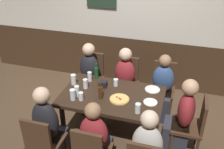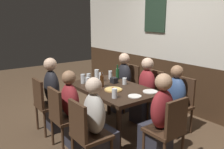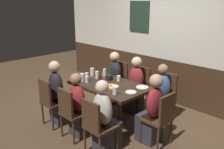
{
  "view_description": "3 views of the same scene",
  "coord_description": "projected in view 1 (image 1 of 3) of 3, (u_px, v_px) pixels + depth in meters",
  "views": [
    {
      "loc": [
        0.84,
        -2.83,
        2.73
      ],
      "look_at": [
        -0.02,
        0.06,
        1.03
      ],
      "focal_mm": 41.03,
      "sensor_mm": 36.0,
      "label": 1
    },
    {
      "loc": [
        2.83,
        -2.13,
        1.79
      ],
      "look_at": [
        -0.03,
        0.01,
        0.94
      ],
      "focal_mm": 38.19,
      "sensor_mm": 36.0,
      "label": 2
    },
    {
      "loc": [
        3.07,
        -2.93,
        2.22
      ],
      "look_at": [
        -0.02,
        0.07,
        0.91
      ],
      "focal_mm": 39.8,
      "sensor_mm": 36.0,
      "label": 3
    }
  ],
  "objects": [
    {
      "name": "beer_glass_half",
      "position": [
        138.0,
        109.0,
        3.18
      ],
      "size": [
        0.07,
        0.07,
        0.13
      ],
      "color": "silver",
      "rests_on": "dining_table"
    },
    {
      "name": "beer_glass_tall",
      "position": [
        77.0,
        92.0,
        3.49
      ],
      "size": [
        0.07,
        0.07,
        0.16
      ],
      "color": "silver",
      "rests_on": "dining_table"
    },
    {
      "name": "beer_bottle_brown",
      "position": [
        101.0,
        92.0,
        3.43
      ],
      "size": [
        0.06,
        0.06,
        0.25
      ],
      "color": "#42230F",
      "rests_on": "dining_table"
    },
    {
      "name": "pint_glass_stout",
      "position": [
        90.0,
        77.0,
        3.85
      ],
      "size": [
        0.07,
        0.07,
        0.15
      ],
      "color": "silver",
      "rests_on": "dining_table"
    },
    {
      "name": "person_left_near",
      "position": [
        50.0,
        132.0,
        3.24
      ],
      "size": [
        0.34,
        0.37,
        1.19
      ],
      "color": "#2D2D38",
      "rests_on": "ground_plane"
    },
    {
      "name": "pint_glass_amber",
      "position": [
        116.0,
        83.0,
        3.74
      ],
      "size": [
        0.07,
        0.07,
        0.11
      ],
      "color": "silver",
      "rests_on": "dining_table"
    },
    {
      "name": "plate_white_small",
      "position": [
        150.0,
        102.0,
        3.39
      ],
      "size": [
        0.19,
        0.19,
        0.01
      ],
      "primitive_type": "cylinder",
      "color": "white",
      "rests_on": "dining_table"
    },
    {
      "name": "person_head_east",
      "position": [
        181.0,
        122.0,
        3.43
      ],
      "size": [
        0.37,
        0.34,
        1.15
      ],
      "color": "#2D2D38",
      "rests_on": "ground_plane"
    },
    {
      "name": "highball_clear",
      "position": [
        74.0,
        80.0,
        3.76
      ],
      "size": [
        0.08,
        0.08,
        0.16
      ],
      "color": "silver",
      "rests_on": "dining_table"
    },
    {
      "name": "person_left_far",
      "position": [
        89.0,
        80.0,
        4.41
      ],
      "size": [
        0.34,
        0.37,
        1.14
      ],
      "color": "#2D2D38",
      "rests_on": "ground_plane"
    },
    {
      "name": "chair_left_far",
      "position": [
        92.0,
        75.0,
        4.54
      ],
      "size": [
        0.4,
        0.4,
        0.88
      ],
      "color": "#422B1C",
      "rests_on": "ground_plane"
    },
    {
      "name": "person_mid_near",
      "position": [
        96.0,
        144.0,
        3.11
      ],
      "size": [
        0.34,
        0.37,
        1.1
      ],
      "color": "#2D2D38",
      "rests_on": "ground_plane"
    },
    {
      "name": "chair_head_east",
      "position": [
        193.0,
        124.0,
        3.39
      ],
      "size": [
        0.4,
        0.4,
        0.88
      ],
      "color": "#422B1C",
      "rests_on": "ground_plane"
    },
    {
      "name": "chair_left_near",
      "position": [
        43.0,
        141.0,
        3.11
      ],
      "size": [
        0.4,
        0.4,
        0.88
      ],
      "color": "#422B1C",
      "rests_on": "ground_plane"
    },
    {
      "name": "pizza",
      "position": [
        119.0,
        99.0,
        3.44
      ],
      "size": [
        0.27,
        0.27,
        0.03
      ],
      "color": "tan",
      "rests_on": "dining_table"
    },
    {
      "name": "pint_glass_pale",
      "position": [
        73.0,
        95.0,
        3.42
      ],
      "size": [
        0.07,
        0.07,
        0.15
      ],
      "color": "silver",
      "rests_on": "dining_table"
    },
    {
      "name": "chair_right_far",
      "position": [
        163.0,
        85.0,
        4.23
      ],
      "size": [
        0.4,
        0.4,
        0.88
      ],
      "color": "#422B1C",
      "rests_on": "ground_plane"
    },
    {
      "name": "condiment_caddy",
      "position": [
        103.0,
        84.0,
        3.71
      ],
      "size": [
        0.11,
        0.09,
        0.09
      ],
      "primitive_type": "cube",
      "color": "black",
      "rests_on": "dining_table"
    },
    {
      "name": "wall_back",
      "position": [
        138.0,
        20.0,
        4.65
      ],
      "size": [
        6.4,
        0.13,
        2.6
      ],
      "color": "#3D2819",
      "rests_on": "ground_plane"
    },
    {
      "name": "tumbler_water",
      "position": [
        81.0,
        97.0,
        3.42
      ],
      "size": [
        0.07,
        0.07,
        0.12
      ],
      "color": "silver",
      "rests_on": "dining_table"
    },
    {
      "name": "chair_mid_far",
      "position": [
        126.0,
        80.0,
        4.38
      ],
      "size": [
        0.4,
        0.4,
        0.88
      ],
      "color": "#422B1C",
      "rests_on": "ground_plane"
    },
    {
      "name": "tumbler_short",
      "position": [
        85.0,
        84.0,
        3.67
      ],
      "size": [
        0.07,
        0.07,
        0.14
      ],
      "color": "silver",
      "rests_on": "dining_table"
    },
    {
      "name": "beer_bottle_green",
      "position": [
        96.0,
        72.0,
        3.9
      ],
      "size": [
        0.06,
        0.06,
        0.25
      ],
      "color": "#194723",
      "rests_on": "dining_table"
    },
    {
      "name": "plate_white_large",
      "position": [
        152.0,
        89.0,
        3.66
      ],
      "size": [
        0.21,
        0.21,
        0.01
      ],
      "primitive_type": "cylinder",
      "color": "white",
      "rests_on": "dining_table"
    },
    {
      "name": "dining_table",
      "position": [
        112.0,
        100.0,
        3.59
      ],
      "size": [
        1.41,
        0.88,
        0.74
      ],
      "color": "black",
      "rests_on": "ground_plane"
    },
    {
      "name": "person_mid_far",
      "position": [
        124.0,
        85.0,
        4.26
      ],
      "size": [
        0.34,
        0.37,
        1.13
      ],
      "color": "#2D2D38",
      "rests_on": "ground_plane"
    },
    {
      "name": "ground_plane",
      "position": [
        112.0,
        135.0,
        3.91
      ],
      "size": [
        12.0,
        12.0,
        0.0
      ],
      "primitive_type": "plane",
      "color": "#4C3826"
    },
    {
      "name": "person_right_far",
      "position": [
        161.0,
        92.0,
        4.11
      ],
      "size": [
        0.34,
        0.37,
        1.1
      ],
      "color": "#2D2D38",
      "rests_on": "ground_plane"
    }
  ]
}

